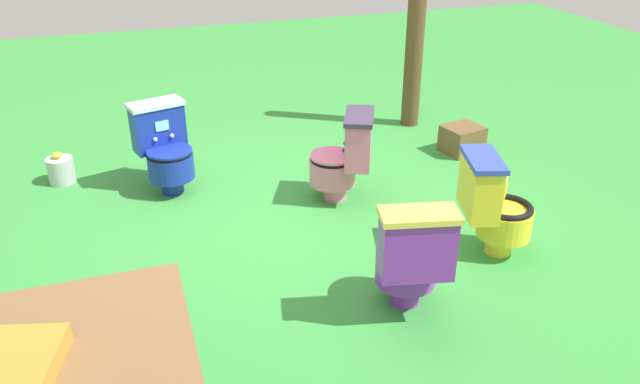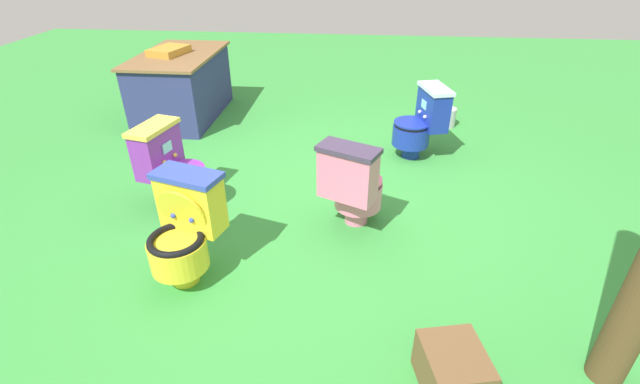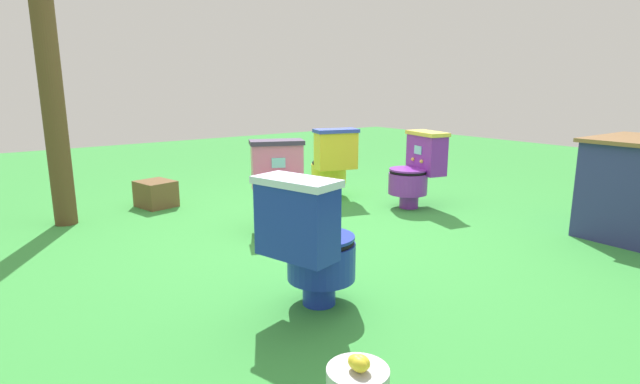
{
  "view_description": "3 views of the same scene",
  "coord_description": "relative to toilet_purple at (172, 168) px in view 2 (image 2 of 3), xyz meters",
  "views": [
    {
      "loc": [
        1.21,
        3.95,
        2.36
      ],
      "look_at": [
        0.09,
        0.55,
        0.52
      ],
      "focal_mm": 35.1,
      "sensor_mm": 36.0,
      "label": 1
    },
    {
      "loc": [
        -3.26,
        -0.27,
        2.02
      ],
      "look_at": [
        -0.47,
        -0.0,
        0.35
      ],
      "focal_mm": 24.75,
      "sensor_mm": 36.0,
      "label": 2
    },
    {
      "loc": [
        2.93,
        -2.3,
        1.18
      ],
      "look_at": [
        -0.11,
        -0.04,
        0.34
      ],
      "focal_mm": 27.69,
      "sensor_mm": 36.0,
      "label": 3
    }
  ],
  "objects": [
    {
      "name": "ground",
      "position": [
        0.25,
        -1.21,
        -0.37
      ],
      "size": [
        14.0,
        14.0,
        0.0
      ],
      "primitive_type": "plane",
      "color": "green"
    },
    {
      "name": "toilet_purple",
      "position": [
        0.0,
        0.0,
        0.0
      ],
      "size": [
        0.5,
        0.57,
        0.73
      ],
      "rotation": [
        0.0,
        0.0,
        2.92
      ],
      "color": "purple",
      "rests_on": "ground"
    },
    {
      "name": "toilet_pink",
      "position": [
        -0.13,
        -1.46,
        0.0
      ],
      "size": [
        0.61,
        0.57,
        0.73
      ],
      "rotation": [
        0.0,
        0.0,
        4.29
      ],
      "color": "pink",
      "rests_on": "ground"
    },
    {
      "name": "toilet_yellow",
      "position": [
        -0.8,
        -0.4,
        0.0
      ],
      "size": [
        0.59,
        0.52,
        0.73
      ],
      "rotation": [
        0.0,
        0.0,
        1.28
      ],
      "color": "yellow",
      "rests_on": "ground"
    },
    {
      "name": "toilet_blue",
      "position": [
        1.19,
        -2.09,
        0.0
      ],
      "size": [
        0.52,
        0.58,
        0.73
      ],
      "rotation": [
        0.0,
        0.0,
        0.27
      ],
      "color": "#192D9E",
      "rests_on": "ground"
    },
    {
      "name": "vendor_table",
      "position": [
        2.06,
        0.69,
        0.02
      ],
      "size": [
        1.46,
        0.86,
        0.85
      ],
      "rotation": [
        0.0,
        0.0,
        0.0
      ],
      "color": "navy",
      "rests_on": "ground"
    },
    {
      "name": "small_crate",
      "position": [
        -1.51,
        -2.01,
        -0.24
      ],
      "size": [
        0.4,
        0.37,
        0.25
      ],
      "primitive_type": "cube",
      "rotation": [
        0.0,
        0.0,
        1.79
      ],
      "color": "brown",
      "rests_on": "ground"
    },
    {
      "name": "lemon_bucket",
      "position": [
        2.04,
        -2.5,
        -0.25
      ],
      "size": [
        0.22,
        0.22,
        0.28
      ],
      "color": "#B7B7BF",
      "rests_on": "ground"
    }
  ]
}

